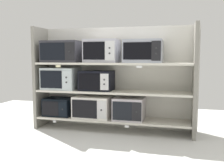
% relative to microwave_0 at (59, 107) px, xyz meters
% --- Properties ---
extents(ground, '(6.27, 6.00, 0.02)m').
position_rel_microwave_0_xyz_m(ground, '(0.86, -1.00, -0.33)').
color(ground, silver).
extents(back_panel, '(2.47, 0.04, 1.55)m').
position_rel_microwave_0_xyz_m(back_panel, '(0.86, 0.24, 0.45)').
color(back_panel, beige).
rests_on(back_panel, ground).
extents(upright_left, '(0.05, 0.43, 1.55)m').
position_rel_microwave_0_xyz_m(upright_left, '(-0.31, 0.00, 0.45)').
color(upright_left, gray).
rests_on(upright_left, ground).
extents(upright_right, '(0.05, 0.43, 1.55)m').
position_rel_microwave_0_xyz_m(upright_right, '(2.03, 0.00, 0.45)').
color(upright_right, gray).
rests_on(upright_right, ground).
extents(shelf_0, '(2.27, 0.43, 0.03)m').
position_rel_microwave_0_xyz_m(shelf_0, '(0.86, 0.00, -0.15)').
color(shelf_0, beige).
rests_on(shelf_0, ground).
extents(microwave_0, '(0.43, 0.36, 0.27)m').
position_rel_microwave_0_xyz_m(microwave_0, '(0.00, 0.00, 0.00)').
color(microwave_0, black).
rests_on(microwave_0, shelf_0).
extents(microwave_1, '(0.55, 0.42, 0.32)m').
position_rel_microwave_0_xyz_m(microwave_1, '(0.56, -0.00, 0.03)').
color(microwave_1, silver).
rests_on(microwave_1, shelf_0).
extents(microwave_2, '(0.43, 0.43, 0.33)m').
position_rel_microwave_0_xyz_m(microwave_2, '(1.12, 0.00, 0.03)').
color(microwave_2, '#B8B0B5').
rests_on(microwave_2, shelf_0).
extents(price_tag_0, '(0.05, 0.00, 0.03)m').
position_rel_microwave_0_xyz_m(price_tag_0, '(0.03, -0.21, -0.19)').
color(price_tag_0, white).
extents(price_tag_1, '(0.06, 0.00, 0.03)m').
position_rel_microwave_0_xyz_m(price_tag_1, '(1.13, -0.21, -0.19)').
color(price_tag_1, white).
extents(shelf_1, '(2.27, 0.43, 0.03)m').
position_rel_microwave_0_xyz_m(shelf_1, '(0.86, 0.00, 0.26)').
color(shelf_1, beige).
extents(microwave_3, '(0.53, 0.42, 0.33)m').
position_rel_microwave_0_xyz_m(microwave_3, '(0.05, 0.00, 0.45)').
color(microwave_3, '#B2BFC1').
rests_on(microwave_3, shelf_1).
extents(microwave_4, '(0.48, 0.36, 0.29)m').
position_rel_microwave_0_xyz_m(microwave_4, '(0.62, -0.00, 0.43)').
color(microwave_4, black).
rests_on(microwave_4, shelf_1).
extents(shelf_2, '(2.27, 0.43, 0.03)m').
position_rel_microwave_0_xyz_m(shelf_2, '(0.86, 0.00, 0.68)').
color(shelf_2, beige).
extents(microwave_5, '(0.58, 0.40, 0.33)m').
position_rel_microwave_0_xyz_m(microwave_5, '(0.07, 0.00, 0.86)').
color(microwave_5, '#313137').
rests_on(microwave_5, shelf_2).
extents(microwave_6, '(0.49, 0.37, 0.34)m').
position_rel_microwave_0_xyz_m(microwave_6, '(0.71, 0.00, 0.86)').
color(microwave_6, '#B1B0BC').
rests_on(microwave_6, shelf_2).
extents(microwave_7, '(0.54, 0.44, 0.32)m').
position_rel_microwave_0_xyz_m(microwave_7, '(1.32, 0.00, 0.86)').
color(microwave_7, '#9B9FAB').
rests_on(microwave_7, shelf_2).
extents(price_tag_2, '(0.08, 0.00, 0.03)m').
position_rel_microwave_0_xyz_m(price_tag_2, '(0.11, -0.21, 0.64)').
color(price_tag_2, beige).
extents(price_tag_3, '(0.07, 0.00, 0.03)m').
position_rel_microwave_0_xyz_m(price_tag_3, '(1.29, -0.21, 0.64)').
color(price_tag_3, white).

